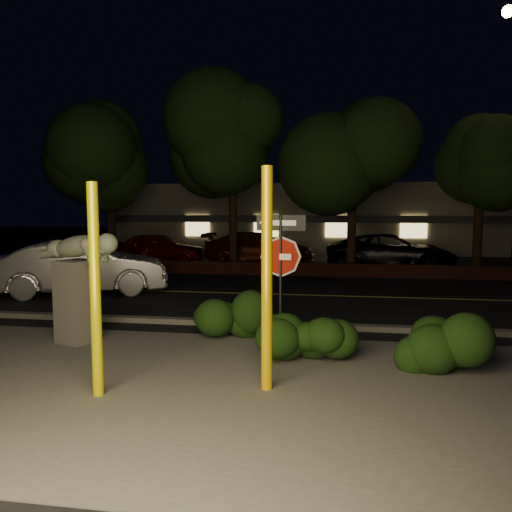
{
  "coord_description": "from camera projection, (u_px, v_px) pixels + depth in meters",
  "views": [
    {
      "loc": [
        1.86,
        -7.85,
        2.64
      ],
      "look_at": [
        0.18,
        2.67,
        1.6
      ],
      "focal_mm": 35.0,
      "sensor_mm": 36.0,
      "label": 1
    }
  ],
  "objects": [
    {
      "name": "parking_lot",
      "position": [
        298.0,
        260.0,
        24.97
      ],
      "size": [
        40.0,
        12.0,
        0.01
      ],
      "primitive_type": "cube",
      "color": "black",
      "rests_on": "ground"
    },
    {
      "name": "patio",
      "position": [
        204.0,
        388.0,
        7.28
      ],
      "size": [
        14.0,
        6.0,
        0.02
      ],
      "primitive_type": "cube",
      "color": "#4C4944",
      "rests_on": "ground"
    },
    {
      "name": "parked_car_red",
      "position": [
        158.0,
        248.0,
        23.25
      ],
      "size": [
        4.5,
        2.28,
        1.47
      ],
      "primitive_type": "imported",
      "rotation": [
        0.0,
        0.0,
        1.7
      ],
      "color": "maroon",
      "rests_on": "ground"
    },
    {
      "name": "sculpture",
      "position": [
        77.0,
        275.0,
        9.64
      ],
      "size": [
        1.99,
        1.21,
        2.17
      ],
      "rotation": [
        0.0,
        0.0,
        -0.38
      ],
      "color": "#4C4944",
      "rests_on": "ground"
    },
    {
      "name": "tree_far_a",
      "position": [
        109.0,
        145.0,
        21.78
      ],
      "size": [
        4.6,
        4.6,
        7.43
      ],
      "color": "black",
      "rests_on": "ground"
    },
    {
      "name": "yellow_pole_left",
      "position": [
        95.0,
        291.0,
        6.85
      ],
      "size": [
        0.15,
        0.15,
        2.99
      ],
      "primitive_type": "cylinder",
      "color": "#E1DA02",
      "rests_on": "ground"
    },
    {
      "name": "curb",
      "position": [
        250.0,
        324.0,
        11.11
      ],
      "size": [
        80.0,
        0.25,
        0.12
      ],
      "primitive_type": "cube",
      "color": "#4C4944",
      "rests_on": "ground"
    },
    {
      "name": "brick_wall",
      "position": [
        287.0,
        269.0,
        19.35
      ],
      "size": [
        40.0,
        0.35,
        0.5
      ],
      "primitive_type": "cube",
      "color": "#471C16",
      "rests_on": "ground"
    },
    {
      "name": "hedge_center",
      "position": [
        230.0,
        316.0,
        10.0
      ],
      "size": [
        1.89,
        1.09,
        0.93
      ],
      "primitive_type": "ellipsoid",
      "rotation": [
        0.0,
        0.0,
        0.15
      ],
      "color": "black",
      "rests_on": "ground"
    },
    {
      "name": "hedge_far_right",
      "position": [
        436.0,
        339.0,
        8.1
      ],
      "size": [
        1.54,
        1.04,
        1.01
      ],
      "primitive_type": "ellipsoid",
      "rotation": [
        0.0,
        0.0,
        0.09
      ],
      "color": "black",
      "rests_on": "ground"
    },
    {
      "name": "building",
      "position": [
        307.0,
        217.0,
        32.63
      ],
      "size": [
        22.0,
        10.2,
        4.0
      ],
      "color": "#696454",
      "rests_on": "ground"
    },
    {
      "name": "tree_far_c",
      "position": [
        353.0,
        131.0,
        19.9
      ],
      "size": [
        4.8,
        4.8,
        7.84
      ],
      "color": "black",
      "rests_on": "ground"
    },
    {
      "name": "yellow_pole_right",
      "position": [
        267.0,
        280.0,
        7.09
      ],
      "size": [
        0.16,
        0.16,
        3.22
      ],
      "primitive_type": "cylinder",
      "color": "#F6C200",
      "rests_on": "ground"
    },
    {
      "name": "ground",
      "position": [
        283.0,
        280.0,
        18.09
      ],
      "size": [
        90.0,
        90.0,
        0.0
      ],
      "primitive_type": "plane",
      "color": "black",
      "rests_on": "ground"
    },
    {
      "name": "hedge_right",
      "position": [
        308.0,
        333.0,
        8.52
      ],
      "size": [
        1.73,
        1.25,
        1.02
      ],
      "primitive_type": "ellipsoid",
      "rotation": [
        0.0,
        0.0,
        -0.29
      ],
      "color": "black",
      "rests_on": "ground"
    },
    {
      "name": "tree_far_d",
      "position": [
        482.0,
        137.0,
        19.63
      ],
      "size": [
        4.4,
        4.4,
        7.42
      ],
      "color": "black",
      "rests_on": "ground"
    },
    {
      "name": "road",
      "position": [
        273.0,
        294.0,
        15.15
      ],
      "size": [
        80.0,
        8.0,
        0.01
      ],
      "primitive_type": "cube",
      "color": "black",
      "rests_on": "ground"
    },
    {
      "name": "tree_far_b",
      "position": [
        233.0,
        126.0,
        21.04
      ],
      "size": [
        5.2,
        5.2,
        8.41
      ],
      "color": "black",
      "rests_on": "ground"
    },
    {
      "name": "silver_sedan",
      "position": [
        82.0,
        267.0,
        15.13
      ],
      "size": [
        5.32,
        3.55,
        1.66
      ],
      "primitive_type": "imported",
      "rotation": [
        0.0,
        0.0,
        1.97
      ],
      "color": "#B6B6BA",
      "rests_on": "ground"
    },
    {
      "name": "parked_car_darkred",
      "position": [
        259.0,
        248.0,
        23.22
      ],
      "size": [
        5.16,
        2.15,
        1.49
      ],
      "primitive_type": "imported",
      "rotation": [
        0.0,
        0.0,
        1.58
      ],
      "color": "#46150B",
      "rests_on": "ground"
    },
    {
      "name": "lane_marking",
      "position": [
        273.0,
        294.0,
        15.14
      ],
      "size": [
        80.0,
        0.12,
        0.0
      ],
      "primitive_type": "cube",
      "color": "#BBBA4A",
      "rests_on": "road"
    },
    {
      "name": "parked_car_dark",
      "position": [
        391.0,
        252.0,
        21.33
      ],
      "size": [
        5.65,
        3.04,
        1.51
      ],
      "primitive_type": "imported",
      "rotation": [
        0.0,
        0.0,
        1.47
      ],
      "color": "black",
      "rests_on": "ground"
    },
    {
      "name": "signpost",
      "position": [
        281.0,
        257.0,
        8.6
      ],
      "size": [
        0.85,
        0.11,
        2.51
      ],
      "rotation": [
        0.0,
        0.0,
        -0.07
      ],
      "color": "black",
      "rests_on": "ground"
    }
  ]
}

